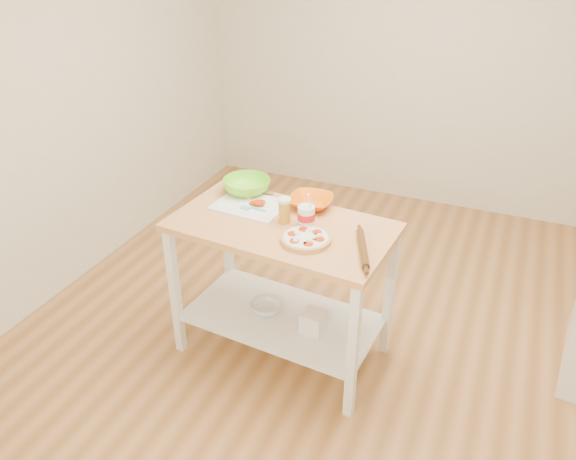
{
  "coord_description": "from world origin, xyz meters",
  "views": [
    {
      "loc": [
        0.82,
        -2.66,
        2.4
      ],
      "look_at": [
        -0.24,
        -0.18,
        0.86
      ],
      "focal_mm": 35.0,
      "sensor_mm": 36.0,
      "label": 1
    }
  ],
  "objects_px": {
    "spatula": "(252,208)",
    "shelf_glass_bowl": "(266,307)",
    "orange_bowl": "(311,202)",
    "green_bowl": "(247,186)",
    "knife": "(245,192)",
    "shelf_bin": "(313,322)",
    "rolling_pin": "(363,249)",
    "prep_island": "(282,262)",
    "beer_pint": "(284,210)",
    "pizza": "(306,238)",
    "yogurt_tub": "(306,216)",
    "cutting_board": "(250,205)"
  },
  "relations": [
    {
      "from": "cutting_board",
      "to": "orange_bowl",
      "type": "height_order",
      "value": "orange_bowl"
    },
    {
      "from": "green_bowl",
      "to": "rolling_pin",
      "type": "height_order",
      "value": "green_bowl"
    },
    {
      "from": "green_bowl",
      "to": "yogurt_tub",
      "type": "relative_size",
      "value": 1.41
    },
    {
      "from": "knife",
      "to": "pizza",
      "type": "bearing_deg",
      "value": -54.52
    },
    {
      "from": "cutting_board",
      "to": "shelf_bin",
      "type": "relative_size",
      "value": 3.28
    },
    {
      "from": "spatula",
      "to": "cutting_board",
      "type": "bearing_deg",
      "value": 134.76
    },
    {
      "from": "orange_bowl",
      "to": "shelf_glass_bowl",
      "type": "distance_m",
      "value": 0.71
    },
    {
      "from": "shelf_glass_bowl",
      "to": "shelf_bin",
      "type": "bearing_deg",
      "value": -9.39
    },
    {
      "from": "rolling_pin",
      "to": "green_bowl",
      "type": "bearing_deg",
      "value": 155.63
    },
    {
      "from": "spatula",
      "to": "rolling_pin",
      "type": "bearing_deg",
      "value": -5.43
    },
    {
      "from": "yogurt_tub",
      "to": "shelf_glass_bowl",
      "type": "bearing_deg",
      "value": -172.11
    },
    {
      "from": "spatula",
      "to": "shelf_glass_bowl",
      "type": "xyz_separation_m",
      "value": [
        0.11,
        -0.07,
        -0.63
      ]
    },
    {
      "from": "orange_bowl",
      "to": "green_bowl",
      "type": "xyz_separation_m",
      "value": [
        -0.43,
        0.02,
        0.01
      ]
    },
    {
      "from": "green_bowl",
      "to": "knife",
      "type": "bearing_deg",
      "value": -83.45
    },
    {
      "from": "shelf_bin",
      "to": "rolling_pin",
      "type": "bearing_deg",
      "value": -12.07
    },
    {
      "from": "rolling_pin",
      "to": "knife",
      "type": "bearing_deg",
      "value": 156.96
    },
    {
      "from": "prep_island",
      "to": "shelf_bin",
      "type": "height_order",
      "value": "prep_island"
    },
    {
      "from": "pizza",
      "to": "shelf_glass_bowl",
      "type": "distance_m",
      "value": 0.71
    },
    {
      "from": "orange_bowl",
      "to": "cutting_board",
      "type": "bearing_deg",
      "value": -157.99
    },
    {
      "from": "pizza",
      "to": "spatula",
      "type": "height_order",
      "value": "pizza"
    },
    {
      "from": "shelf_glass_bowl",
      "to": "rolling_pin",
      "type": "bearing_deg",
      "value": -10.61
    },
    {
      "from": "shelf_glass_bowl",
      "to": "yogurt_tub",
      "type": "bearing_deg",
      "value": 7.89
    },
    {
      "from": "prep_island",
      "to": "green_bowl",
      "type": "relative_size",
      "value": 4.43
    },
    {
      "from": "cutting_board",
      "to": "shelf_bin",
      "type": "distance_m",
      "value": 0.77
    },
    {
      "from": "pizza",
      "to": "yogurt_tub",
      "type": "relative_size",
      "value": 1.31
    },
    {
      "from": "yogurt_tub",
      "to": "shelf_glass_bowl",
      "type": "height_order",
      "value": "yogurt_tub"
    },
    {
      "from": "prep_island",
      "to": "beer_pint",
      "type": "distance_m",
      "value": 0.32
    },
    {
      "from": "knife",
      "to": "spatula",
      "type": "bearing_deg",
      "value": -72.94
    },
    {
      "from": "rolling_pin",
      "to": "spatula",
      "type": "bearing_deg",
      "value": 165.65
    },
    {
      "from": "knife",
      "to": "yogurt_tub",
      "type": "bearing_deg",
      "value": -43.91
    },
    {
      "from": "shelf_glass_bowl",
      "to": "pizza",
      "type": "bearing_deg",
      "value": -22.75
    },
    {
      "from": "yogurt_tub",
      "to": "rolling_pin",
      "type": "bearing_deg",
      "value": -21.89
    },
    {
      "from": "pizza",
      "to": "shelf_bin",
      "type": "xyz_separation_m",
      "value": [
        0.03,
        0.07,
        -0.59
      ]
    },
    {
      "from": "shelf_glass_bowl",
      "to": "shelf_bin",
      "type": "xyz_separation_m",
      "value": [
        0.33,
        -0.05,
        0.03
      ]
    },
    {
      "from": "spatula",
      "to": "shelf_glass_bowl",
      "type": "relative_size",
      "value": 0.81
    },
    {
      "from": "green_bowl",
      "to": "spatula",
      "type": "bearing_deg",
      "value": -55.89
    },
    {
      "from": "green_bowl",
      "to": "shelf_bin",
      "type": "xyz_separation_m",
      "value": [
        0.57,
        -0.32,
        -0.62
      ]
    },
    {
      "from": "pizza",
      "to": "green_bowl",
      "type": "distance_m",
      "value": 0.67
    },
    {
      "from": "beer_pint",
      "to": "green_bowl",
      "type": "bearing_deg",
      "value": 145.14
    },
    {
      "from": "spatula",
      "to": "knife",
      "type": "xyz_separation_m",
      "value": [
        -0.13,
        0.18,
        0.0
      ]
    },
    {
      "from": "prep_island",
      "to": "cutting_board",
      "type": "xyz_separation_m",
      "value": [
        -0.25,
        0.13,
        0.26
      ]
    },
    {
      "from": "orange_bowl",
      "to": "prep_island",
      "type": "bearing_deg",
      "value": -105.55
    },
    {
      "from": "prep_island",
      "to": "rolling_pin",
      "type": "distance_m",
      "value": 0.57
    },
    {
      "from": "shelf_bin",
      "to": "shelf_glass_bowl",
      "type": "bearing_deg",
      "value": 170.61
    },
    {
      "from": "pizza",
      "to": "cutting_board",
      "type": "relative_size",
      "value": 0.64
    },
    {
      "from": "green_bowl",
      "to": "shelf_bin",
      "type": "relative_size",
      "value": 2.25
    },
    {
      "from": "shelf_bin",
      "to": "orange_bowl",
      "type": "bearing_deg",
      "value": 115.62
    },
    {
      "from": "prep_island",
      "to": "pizza",
      "type": "relative_size",
      "value": 4.76
    },
    {
      "from": "prep_island",
      "to": "knife",
      "type": "distance_m",
      "value": 0.51
    },
    {
      "from": "green_bowl",
      "to": "yogurt_tub",
      "type": "bearing_deg",
      "value": -26.17
    }
  ]
}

